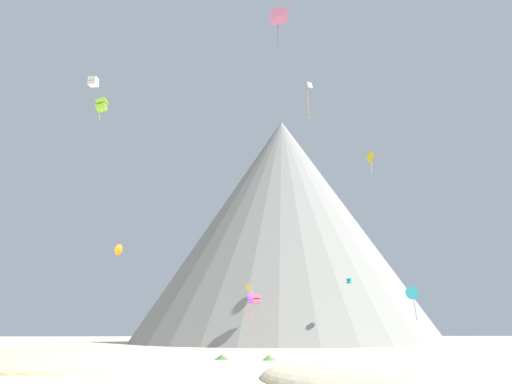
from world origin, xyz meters
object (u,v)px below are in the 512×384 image
object	(u,v)px
kite_rainbow_low	(256,299)
kite_blue_high	(309,94)
kite_violet_low	(252,299)
kite_cyan_low	(412,293)
bush_ridge_crest	(114,368)
kite_orange_mid	(119,250)
rock_massif	(280,235)
bush_mid_center	(269,357)
bush_near_left	(199,362)
kite_white_high	(93,82)
bush_far_left	(222,357)
kite_pink_high	(279,16)
kite_gold_low	(249,288)
kite_teal_low	(349,281)
kite_lime_high	(102,105)
kite_yellow_high	(371,157)
bush_scatter_east	(444,359)

from	to	relation	value
kite_rainbow_low	kite_blue_high	world-z (taller)	kite_blue_high
kite_violet_low	kite_cyan_low	xyz separation A→B (m)	(25.94, 20.37, 2.11)
bush_ridge_crest	kite_orange_mid	bearing A→B (deg)	100.82
rock_massif	kite_violet_low	distance (m)	70.14
bush_mid_center	kite_blue_high	world-z (taller)	kite_blue_high
kite_orange_mid	kite_rainbow_low	xyz separation A→B (m)	(22.92, 5.05, -7.56)
bush_near_left	kite_cyan_low	bearing A→B (deg)	41.68
kite_white_high	bush_far_left	bearing A→B (deg)	-25.02
kite_rainbow_low	kite_blue_high	distance (m)	40.03
kite_pink_high	kite_gold_low	world-z (taller)	kite_pink_high
bush_near_left	kite_white_high	distance (m)	47.18
kite_violet_low	kite_teal_low	bearing A→B (deg)	-1.66
bush_mid_center	kite_pink_high	world-z (taller)	kite_pink_high
kite_violet_low	kite_lime_high	size ratio (longest dim) A/B	1.30
bush_ridge_crest	kite_pink_high	distance (m)	42.65
kite_yellow_high	kite_lime_high	size ratio (longest dim) A/B	1.29
kite_blue_high	kite_teal_low	world-z (taller)	kite_blue_high
kite_white_high	kite_yellow_high	world-z (taller)	kite_white_high
rock_massif	kite_yellow_high	bearing A→B (deg)	-69.93
kite_pink_high	kite_violet_low	distance (m)	32.82
kite_orange_mid	bush_near_left	bearing A→B (deg)	-127.11
bush_ridge_crest	bush_mid_center	distance (m)	19.24
bush_scatter_east	kite_rainbow_low	distance (m)	45.22
kite_orange_mid	kite_yellow_high	xyz separation A→B (m)	(44.32, 3.15, 18.36)
kite_violet_low	bush_far_left	bearing A→B (deg)	127.15
kite_pink_high	kite_white_high	size ratio (longest dim) A/B	3.57
kite_teal_low	kite_lime_high	bearing A→B (deg)	-11.00
bush_scatter_east	kite_orange_mid	xyz separation A→B (m)	(-36.88, 37.28, 15.18)
bush_ridge_crest	rock_massif	size ratio (longest dim) A/B	0.02
kite_orange_mid	kite_gold_low	world-z (taller)	kite_orange_mid
kite_blue_high	kite_white_high	world-z (taller)	kite_white_high
bush_near_left	kite_gold_low	distance (m)	25.77
bush_scatter_east	kite_gold_low	world-z (taller)	kite_gold_low
bush_ridge_crest	kite_blue_high	size ratio (longest dim) A/B	0.49
bush_ridge_crest	bush_scatter_east	size ratio (longest dim) A/B	0.97
kite_yellow_high	kite_cyan_low	bearing A→B (deg)	167.04
kite_blue_high	kite_yellow_high	size ratio (longest dim) A/B	1.19
bush_far_left	kite_violet_low	xyz separation A→B (m)	(3.21, 0.41, 6.03)
bush_ridge_crest	kite_gold_low	bearing A→B (deg)	69.78
kite_rainbow_low	kite_violet_low	distance (m)	33.60
bush_near_left	kite_cyan_low	xyz separation A→B (m)	(31.28, 27.85, 8.17)
kite_blue_high	kite_white_high	distance (m)	33.20
kite_rainbow_low	kite_gold_low	size ratio (longest dim) A/B	1.89
kite_violet_low	kite_yellow_high	size ratio (longest dim) A/B	1.01
rock_massif	kite_cyan_low	size ratio (longest dim) A/B	19.54
bush_mid_center	kite_pink_high	xyz separation A→B (m)	(1.21, -2.09, 38.42)
kite_teal_low	kite_pink_high	bearing A→B (deg)	23.70
bush_near_left	kite_teal_low	size ratio (longest dim) A/B	1.10
kite_violet_low	kite_white_high	distance (m)	41.81
bush_ridge_crest	bush_scatter_east	xyz separation A→B (m)	(28.31, 7.54, 0.13)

